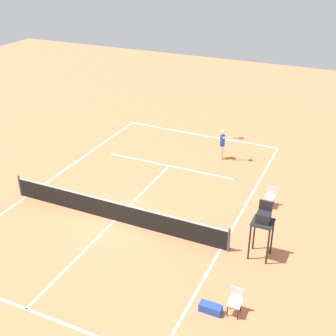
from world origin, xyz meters
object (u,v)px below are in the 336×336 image
object	(u,v)px
umpire_chair	(263,221)
tennis_ball	(236,178)
courtside_chair_mid	(270,196)
equipment_bag	(210,308)
player_serving	(223,142)
courtside_chair_near	(235,300)

from	to	relation	value
umpire_chair	tennis_ball	bearing A→B (deg)	-64.90
courtside_chair_mid	equipment_bag	world-z (taller)	courtside_chair_mid
courtside_chair_mid	tennis_ball	bearing A→B (deg)	-41.65
equipment_bag	umpire_chair	bearing A→B (deg)	-101.76
player_serving	equipment_bag	world-z (taller)	player_serving
courtside_chair_mid	equipment_bag	xyz separation A→B (m)	(0.24, 7.33, -0.38)
player_serving	tennis_ball	bearing A→B (deg)	14.47
player_serving	courtside_chair_near	size ratio (longest dim) A/B	1.82
equipment_bag	courtside_chair_near	bearing A→B (deg)	-158.22
courtside_chair_near	courtside_chair_mid	bearing A→B (deg)	-85.95
player_serving	courtside_chair_mid	distance (m)	5.21
umpire_chair	courtside_chair_mid	size ratio (longest dim) A/B	2.54
courtside_chair_mid	equipment_bag	size ratio (longest dim) A/B	1.25
equipment_bag	player_serving	bearing A→B (deg)	-73.57
player_serving	equipment_bag	distance (m)	11.65
courtside_chair_near	courtside_chair_mid	distance (m)	7.06
player_serving	courtside_chair_mid	size ratio (longest dim) A/B	1.82
tennis_ball	courtside_chair_mid	distance (m)	2.95
tennis_ball	equipment_bag	world-z (taller)	equipment_bag
tennis_ball	umpire_chair	world-z (taller)	umpire_chair
player_serving	umpire_chair	size ratio (longest dim) A/B	0.72
tennis_ball	umpire_chair	size ratio (longest dim) A/B	0.03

